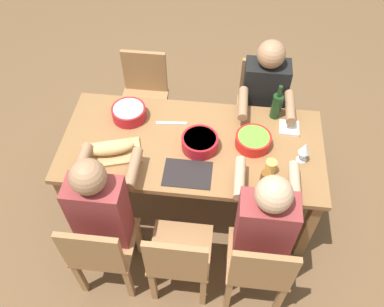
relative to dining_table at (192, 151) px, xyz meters
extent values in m
plane|color=brown|center=(0.00, 0.00, -0.65)|extent=(8.00, 8.00, 0.00)
cube|color=olive|center=(0.00, 0.00, 0.07)|extent=(1.85, 0.86, 0.04)
cube|color=olive|center=(-0.86, -0.37, -0.30)|extent=(0.07, 0.07, 0.70)
cube|color=olive|center=(0.86, -0.37, -0.30)|extent=(0.07, 0.07, 0.70)
cube|color=olive|center=(-0.86, 0.37, -0.30)|extent=(0.07, 0.07, 0.70)
cube|color=olive|center=(0.86, 0.37, -0.30)|extent=(0.07, 0.07, 0.70)
cube|color=#9E7044|center=(-0.51, -0.67, -0.22)|extent=(0.40, 0.40, 0.03)
cube|color=#9E7044|center=(-0.51, -0.85, 0.00)|extent=(0.38, 0.04, 0.40)
cube|color=#9E7044|center=(-0.68, -0.50, -0.44)|extent=(0.04, 0.04, 0.42)
cube|color=#9E7044|center=(-0.34, -0.50, -0.44)|extent=(0.04, 0.04, 0.42)
cube|color=#9E7044|center=(-0.68, -0.84, -0.44)|extent=(0.04, 0.04, 0.42)
cube|color=#9E7044|center=(-0.34, -0.84, -0.44)|extent=(0.04, 0.04, 0.42)
cylinder|color=#2D2D38|center=(-0.59, -0.45, -0.43)|extent=(0.11, 0.11, 0.45)
cylinder|color=#2D2D38|center=(-0.43, -0.45, -0.43)|extent=(0.11, 0.11, 0.45)
cube|color=maroon|center=(-0.51, -0.61, 0.07)|extent=(0.34, 0.20, 0.55)
cylinder|color=#9E7251|center=(-0.68, -0.34, 0.19)|extent=(0.07, 0.30, 0.07)
cylinder|color=#9E7251|center=(-0.34, -0.34, 0.19)|extent=(0.07, 0.30, 0.07)
sphere|color=#9E7251|center=(-0.51, -0.61, 0.44)|extent=(0.21, 0.21, 0.21)
cube|color=#9E7044|center=(0.00, -0.67, -0.22)|extent=(0.40, 0.40, 0.03)
cube|color=#9E7044|center=(0.00, -0.85, 0.00)|extent=(0.38, 0.04, 0.40)
cube|color=#9E7044|center=(-0.17, -0.50, -0.44)|extent=(0.04, 0.04, 0.42)
cube|color=#9E7044|center=(0.17, -0.50, -0.44)|extent=(0.04, 0.04, 0.42)
cube|color=#9E7044|center=(-0.17, -0.84, -0.44)|extent=(0.04, 0.04, 0.42)
cube|color=#9E7044|center=(0.17, -0.84, -0.44)|extent=(0.04, 0.04, 0.42)
cube|color=#9E7044|center=(0.51, 0.67, -0.22)|extent=(0.40, 0.40, 0.03)
cube|color=#9E7044|center=(0.51, 0.85, 0.00)|extent=(0.38, 0.04, 0.40)
cube|color=#9E7044|center=(0.68, 0.50, -0.44)|extent=(0.04, 0.04, 0.42)
cube|color=#9E7044|center=(0.34, 0.50, -0.44)|extent=(0.04, 0.04, 0.42)
cube|color=#9E7044|center=(0.68, 0.84, -0.44)|extent=(0.04, 0.04, 0.42)
cube|color=#9E7044|center=(0.34, 0.84, -0.44)|extent=(0.04, 0.04, 0.42)
cylinder|color=#2D2D38|center=(0.59, 0.45, -0.43)|extent=(0.11, 0.11, 0.45)
cylinder|color=#2D2D38|center=(0.43, 0.45, -0.43)|extent=(0.11, 0.11, 0.45)
cube|color=black|center=(0.51, 0.61, 0.07)|extent=(0.34, 0.20, 0.55)
cylinder|color=#9E7251|center=(0.68, 0.34, 0.19)|extent=(0.07, 0.30, 0.07)
cylinder|color=#9E7251|center=(0.34, 0.34, 0.19)|extent=(0.07, 0.30, 0.07)
sphere|color=#9E7251|center=(0.51, 0.61, 0.44)|extent=(0.21, 0.21, 0.21)
cube|color=#9E7044|center=(0.51, -0.67, -0.22)|extent=(0.40, 0.40, 0.03)
cube|color=#9E7044|center=(0.51, -0.85, 0.00)|extent=(0.38, 0.04, 0.40)
cube|color=#9E7044|center=(0.34, -0.50, -0.44)|extent=(0.04, 0.04, 0.42)
cube|color=#9E7044|center=(0.68, -0.50, -0.44)|extent=(0.04, 0.04, 0.42)
cube|color=#9E7044|center=(0.34, -0.84, -0.44)|extent=(0.04, 0.04, 0.42)
cube|color=#9E7044|center=(0.68, -0.84, -0.44)|extent=(0.04, 0.04, 0.42)
cylinder|color=#2D2D38|center=(0.43, -0.45, -0.43)|extent=(0.11, 0.11, 0.45)
cylinder|color=#2D2D38|center=(0.59, -0.45, -0.43)|extent=(0.11, 0.11, 0.45)
cube|color=maroon|center=(0.51, -0.61, 0.07)|extent=(0.34, 0.20, 0.55)
cylinder|color=tan|center=(0.34, -0.34, 0.19)|extent=(0.07, 0.30, 0.07)
cylinder|color=tan|center=(0.68, -0.34, 0.19)|extent=(0.07, 0.30, 0.07)
sphere|color=tan|center=(0.51, -0.61, 0.44)|extent=(0.21, 0.21, 0.21)
cube|color=#9E7044|center=(-0.51, 0.67, -0.22)|extent=(0.40, 0.40, 0.03)
cube|color=#9E7044|center=(-0.51, 0.85, 0.00)|extent=(0.38, 0.04, 0.40)
cube|color=#9E7044|center=(-0.34, 0.50, -0.44)|extent=(0.04, 0.04, 0.42)
cube|color=#9E7044|center=(-0.68, 0.50, -0.44)|extent=(0.04, 0.04, 0.42)
cube|color=#9E7044|center=(-0.34, 0.84, -0.44)|extent=(0.04, 0.04, 0.42)
cube|color=#9E7044|center=(-0.68, 0.84, -0.44)|extent=(0.04, 0.04, 0.42)
cylinder|color=#B21923|center=(0.06, -0.03, 0.13)|extent=(0.25, 0.25, 0.10)
cylinder|color=#2D7028|center=(0.06, -0.03, 0.17)|extent=(0.22, 0.22, 0.03)
cylinder|color=#B21923|center=(-0.49, 0.20, 0.13)|extent=(0.25, 0.25, 0.09)
cylinder|color=beige|center=(-0.49, 0.20, 0.16)|extent=(0.22, 0.22, 0.03)
cylinder|color=red|center=(0.42, 0.04, 0.13)|extent=(0.25, 0.25, 0.09)
cylinder|color=#669E33|center=(0.42, 0.04, 0.16)|extent=(0.22, 0.22, 0.03)
cube|color=tan|center=(-0.54, -0.16, 0.10)|extent=(0.45, 0.33, 0.02)
ellipsoid|color=tan|center=(-0.54, -0.16, 0.15)|extent=(0.34, 0.20, 0.09)
cylinder|color=#193819|center=(0.58, 0.34, 0.19)|extent=(0.08, 0.08, 0.20)
cylinder|color=#193819|center=(0.58, 0.34, 0.33)|extent=(0.03, 0.03, 0.09)
cylinder|color=brown|center=(0.49, -0.37, 0.20)|extent=(0.06, 0.06, 0.22)
cylinder|color=silver|center=(0.75, -0.06, 0.09)|extent=(0.07, 0.07, 0.01)
cylinder|color=silver|center=(0.75, -0.06, 0.13)|extent=(0.01, 0.01, 0.07)
cone|color=silver|center=(0.75, -0.06, 0.21)|extent=(0.08, 0.08, 0.08)
cube|color=black|center=(0.00, -0.27, 0.09)|extent=(0.32, 0.23, 0.01)
cylinder|color=gold|center=(0.54, -0.19, 0.14)|extent=(0.07, 0.07, 0.11)
cube|color=silver|center=(0.37, -0.27, 0.09)|extent=(0.03, 0.17, 0.01)
cube|color=silver|center=(-0.17, 0.18, 0.09)|extent=(0.23, 0.04, 0.01)
cube|color=white|center=(0.68, 0.22, 0.10)|extent=(0.14, 0.14, 0.02)
camera|label=1|loc=(0.21, -1.83, 2.23)|focal=37.62mm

